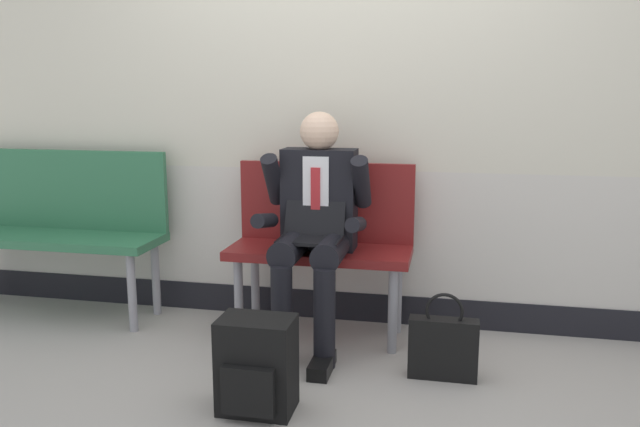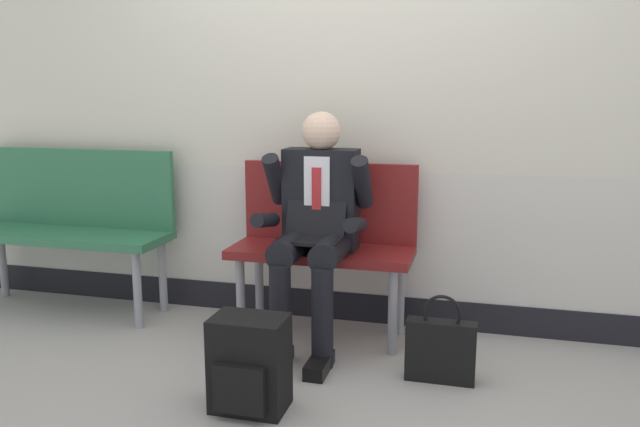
{
  "view_description": "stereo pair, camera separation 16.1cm",
  "coord_description": "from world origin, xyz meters",
  "px_view_note": "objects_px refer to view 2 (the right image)",
  "views": [
    {
      "loc": [
        0.61,
        -2.96,
        1.36
      ],
      "look_at": [
        -0.05,
        0.16,
        0.75
      ],
      "focal_mm": 35.37,
      "sensor_mm": 36.0,
      "label": 1
    },
    {
      "loc": [
        0.77,
        -2.92,
        1.36
      ],
      "look_at": [
        -0.05,
        0.16,
        0.75
      ],
      "focal_mm": 35.37,
      "sensor_mm": 36.0,
      "label": 2
    }
  ],
  "objects_px": {
    "bench_empty": "(69,217)",
    "backpack": "(249,365)",
    "handbag": "(441,349)",
    "person_seated": "(315,223)",
    "bench_with_person": "(325,236)"
  },
  "relations": [
    {
      "from": "bench_empty",
      "to": "backpack",
      "type": "distance_m",
      "value": 1.9
    },
    {
      "from": "backpack",
      "to": "handbag",
      "type": "xyz_separation_m",
      "value": [
        0.78,
        0.49,
        -0.05
      ]
    },
    {
      "from": "bench_with_person",
      "to": "bench_empty",
      "type": "relative_size",
      "value": 0.74
    },
    {
      "from": "bench_empty",
      "to": "backpack",
      "type": "relative_size",
      "value": 3.25
    },
    {
      "from": "backpack",
      "to": "handbag",
      "type": "relative_size",
      "value": 0.97
    },
    {
      "from": "bench_empty",
      "to": "person_seated",
      "type": "distance_m",
      "value": 1.69
    },
    {
      "from": "bench_with_person",
      "to": "backpack",
      "type": "bearing_deg",
      "value": -95.14
    },
    {
      "from": "handbag",
      "to": "person_seated",
      "type": "bearing_deg",
      "value": 158.29
    },
    {
      "from": "bench_with_person",
      "to": "person_seated",
      "type": "relative_size",
      "value": 0.8
    },
    {
      "from": "handbag",
      "to": "backpack",
      "type": "bearing_deg",
      "value": -147.83
    },
    {
      "from": "bench_empty",
      "to": "person_seated",
      "type": "relative_size",
      "value": 1.07
    },
    {
      "from": "backpack",
      "to": "bench_empty",
      "type": "bearing_deg",
      "value": 148.32
    },
    {
      "from": "backpack",
      "to": "handbag",
      "type": "distance_m",
      "value": 0.93
    },
    {
      "from": "bench_empty",
      "to": "handbag",
      "type": "height_order",
      "value": "bench_empty"
    },
    {
      "from": "bench_empty",
      "to": "backpack",
      "type": "height_order",
      "value": "bench_empty"
    }
  ]
}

